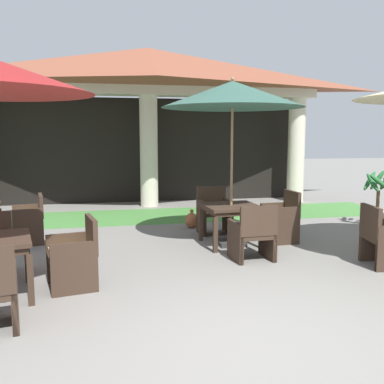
# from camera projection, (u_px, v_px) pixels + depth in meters

# --- Properties ---
(ground_plane) EXTENTS (60.00, 60.00, 0.00)m
(ground_plane) POSITION_uv_depth(u_px,v_px,m) (239.00, 342.00, 4.00)
(ground_plane) COLOR gray
(background_pavilion) EXTENTS (9.75, 3.00, 4.20)m
(background_pavilion) POSITION_uv_depth(u_px,v_px,m) (148.00, 84.00, 11.50)
(background_pavilion) COLOR beige
(background_pavilion) RESTS_ON ground
(lawn_strip) EXTENTS (11.55, 2.04, 0.01)m
(lawn_strip) POSITION_uv_depth(u_px,v_px,m) (156.00, 216.00, 10.34)
(lawn_strip) COLOR #47843D
(lawn_strip) RESTS_ON ground
(patio_chair_near_foreground_east) EXTENTS (0.68, 0.71, 0.88)m
(patio_chair_near_foreground_east) POSITION_uv_depth(u_px,v_px,m) (75.00, 256.00, 5.43)
(patio_chair_near_foreground_east) COLOR #38281E
(patio_chair_near_foreground_east) RESTS_ON ground
(patio_chair_mid_left_west) EXTENTS (0.66, 0.69, 0.90)m
(patio_chair_mid_left_west) POSITION_uv_depth(u_px,v_px,m) (384.00, 238.00, 6.31)
(patio_chair_mid_left_west) COLOR #38281E
(patio_chair_mid_left_west) RESTS_ON ground
(patio_table_mid_right) EXTENTS (0.98, 0.98, 0.71)m
(patio_table_mid_right) POSITION_uv_depth(u_px,v_px,m) (231.00, 210.00, 7.53)
(patio_table_mid_right) COLOR #38281E
(patio_table_mid_right) RESTS_ON ground
(patio_umbrella_mid_right) EXTENTS (2.42, 2.42, 2.89)m
(patio_umbrella_mid_right) POSITION_uv_depth(u_px,v_px,m) (232.00, 95.00, 7.27)
(patio_umbrella_mid_right) COLOR #2D2D2D
(patio_umbrella_mid_right) RESTS_ON ground
(patio_chair_mid_right_east) EXTENTS (0.56, 0.60, 0.92)m
(patio_chair_mid_right_east) POSITION_uv_depth(u_px,v_px,m) (282.00, 218.00, 7.80)
(patio_chair_mid_right_east) COLOR #38281E
(patio_chair_mid_right_east) RESTS_ON ground
(patio_chair_mid_right_north) EXTENTS (0.64, 0.54, 0.91)m
(patio_chair_mid_right_north) POSITION_uv_depth(u_px,v_px,m) (214.00, 212.00, 8.48)
(patio_chair_mid_right_north) COLOR #38281E
(patio_chair_mid_right_north) RESTS_ON ground
(patio_chair_mid_right_south) EXTENTS (0.64, 0.61, 0.88)m
(patio_chair_mid_right_south) POSITION_uv_depth(u_px,v_px,m) (253.00, 235.00, 6.62)
(patio_chair_mid_right_south) COLOR #38281E
(patio_chair_mid_right_south) RESTS_ON ground
(patio_chair_far_back_east) EXTENTS (0.61, 0.70, 0.86)m
(patio_chair_far_back_east) POSITION_uv_depth(u_px,v_px,m) (30.00, 220.00, 7.70)
(patio_chair_far_back_east) COLOR #38281E
(patio_chair_far_back_east) RESTS_ON ground
(potted_palm_right_edge) EXTENTS (0.67, 0.70, 1.21)m
(potted_palm_right_edge) POSITION_uv_depth(u_px,v_px,m) (377.00, 206.00, 9.07)
(potted_palm_right_edge) COLOR #B2AD9E
(potted_palm_right_edge) RESTS_ON ground
(terracotta_urn) EXTENTS (0.28, 0.28, 0.39)m
(terracotta_urn) POSITION_uv_depth(u_px,v_px,m) (192.00, 220.00, 8.98)
(terracotta_urn) COLOR #9E5633
(terracotta_urn) RESTS_ON ground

